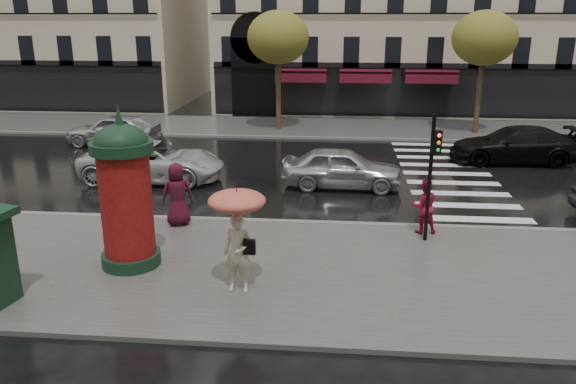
# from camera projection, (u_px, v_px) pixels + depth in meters

# --- Properties ---
(ground) EXTENTS (160.00, 160.00, 0.00)m
(ground) POSITION_uv_depth(u_px,v_px,m) (281.00, 264.00, 14.89)
(ground) COLOR black
(ground) RESTS_ON ground
(near_sidewalk) EXTENTS (90.00, 7.00, 0.12)m
(near_sidewalk) POSITION_uv_depth(u_px,v_px,m) (279.00, 270.00, 14.40)
(near_sidewalk) COLOR #474744
(near_sidewalk) RESTS_ON ground
(far_sidewalk) EXTENTS (90.00, 6.00, 0.12)m
(far_sidewalk) POSITION_uv_depth(u_px,v_px,m) (314.00, 127.00, 32.93)
(far_sidewalk) COLOR #474744
(far_sidewalk) RESTS_ON ground
(near_kerb) EXTENTS (90.00, 0.25, 0.14)m
(near_kerb) POSITION_uv_depth(u_px,v_px,m) (291.00, 222.00, 17.72)
(near_kerb) COLOR slate
(near_kerb) RESTS_ON ground
(far_kerb) EXTENTS (90.00, 0.25, 0.14)m
(far_kerb) POSITION_uv_depth(u_px,v_px,m) (312.00, 138.00, 30.08)
(far_kerb) COLOR slate
(far_kerb) RESTS_ON ground
(zebra_crossing) EXTENTS (3.60, 11.75, 0.01)m
(zebra_crossing) POSITION_uv_depth(u_px,v_px,m) (447.00, 173.00, 23.50)
(zebra_crossing) COLOR silver
(zebra_crossing) RESTS_ON ground
(tree_far_left) EXTENTS (3.40, 3.40, 6.64)m
(tree_far_left) POSITION_uv_depth(u_px,v_px,m) (278.00, 38.00, 30.63)
(tree_far_left) COLOR #38281C
(tree_far_left) RESTS_ON ground
(tree_far_right) EXTENTS (3.40, 3.40, 6.64)m
(tree_far_right) POSITION_uv_depth(u_px,v_px,m) (484.00, 39.00, 29.68)
(tree_far_right) COLOR #38281C
(tree_far_right) RESTS_ON ground
(woman_umbrella) EXTENTS (1.31, 1.31, 2.53)m
(woman_umbrella) POSITION_uv_depth(u_px,v_px,m) (238.00, 224.00, 12.75)
(woman_umbrella) COLOR beige
(woman_umbrella) RESTS_ON near_sidewalk
(woman_red) EXTENTS (0.86, 0.71, 1.65)m
(woman_red) POSITION_uv_depth(u_px,v_px,m) (424.00, 206.00, 16.55)
(woman_red) COLOR #A81435
(woman_red) RESTS_ON near_sidewalk
(man_burgundy) EXTENTS (1.12, 0.94, 1.95)m
(man_burgundy) POSITION_uv_depth(u_px,v_px,m) (177.00, 194.00, 17.14)
(man_burgundy) COLOR #430D1B
(man_burgundy) RESTS_ON near_sidewalk
(morris_column) EXTENTS (1.55, 1.55, 4.16)m
(morris_column) POSITION_uv_depth(u_px,v_px,m) (125.00, 191.00, 14.05)
(morris_column) COLOR black
(morris_column) RESTS_ON near_sidewalk
(traffic_light) EXTENTS (0.28, 0.36, 3.65)m
(traffic_light) POSITION_uv_depth(u_px,v_px,m) (432.00, 166.00, 15.50)
(traffic_light) COLOR black
(traffic_light) RESTS_ON near_sidewalk
(car_silver) EXTENTS (4.64, 2.01, 1.56)m
(car_silver) POSITION_uv_depth(u_px,v_px,m) (342.00, 168.00, 21.38)
(car_silver) COLOR silver
(car_silver) RESTS_ON ground
(car_white) EXTENTS (5.65, 2.61, 1.57)m
(car_white) POSITION_uv_depth(u_px,v_px,m) (153.00, 161.00, 22.34)
(car_white) COLOR silver
(car_white) RESTS_ON ground
(car_black) EXTENTS (5.64, 2.44, 1.62)m
(car_black) POSITION_uv_depth(u_px,v_px,m) (514.00, 145.00, 25.05)
(car_black) COLOR black
(car_black) RESTS_ON ground
(car_far_silver) EXTENTS (4.83, 2.24, 1.60)m
(car_far_silver) POSITION_uv_depth(u_px,v_px,m) (114.00, 130.00, 28.35)
(car_far_silver) COLOR silver
(car_far_silver) RESTS_ON ground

